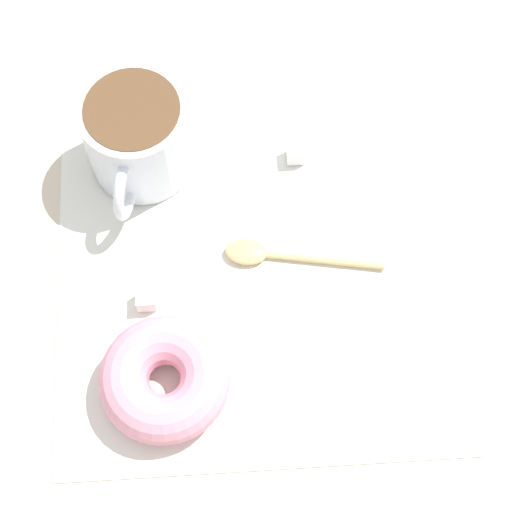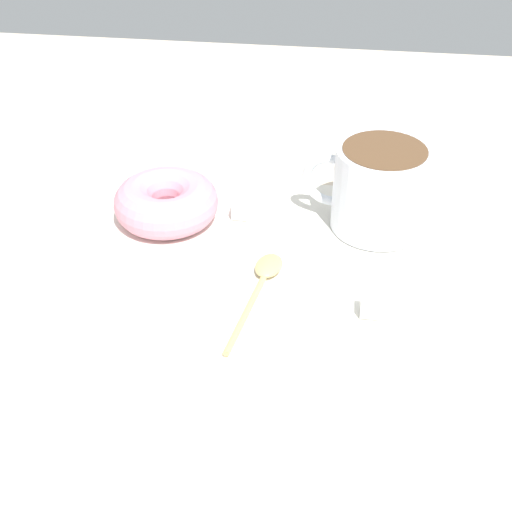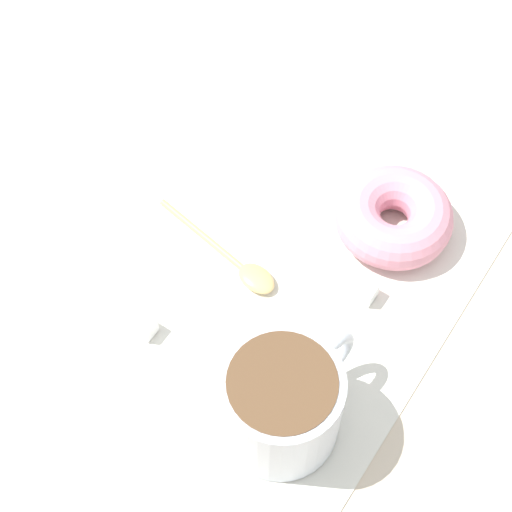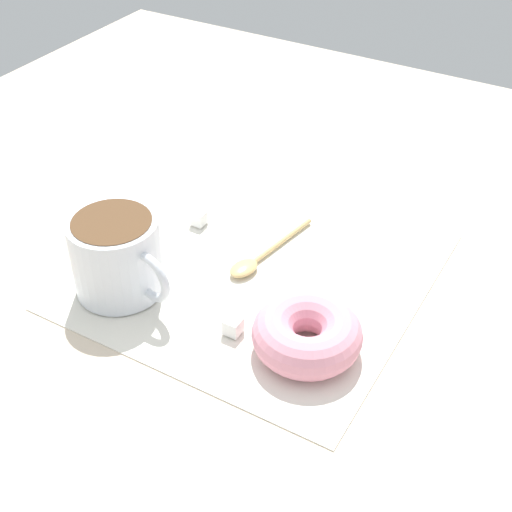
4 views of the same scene
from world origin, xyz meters
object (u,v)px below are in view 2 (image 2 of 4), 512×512
Objects in this scene: donut at (166,202)px; sugar_cube at (370,306)px; coffee_cup at (379,187)px; sugar_cube_extra at (240,209)px; spoon at (263,279)px.

donut reaches higher than sugar_cube.
coffee_cup reaches higher than sugar_cube_extra.
donut is 14.13cm from spoon.
sugar_cube is (-9.47, 3.03, 0.39)cm from spoon.
sugar_cube_extra is at bearing -45.96° from sugar_cube.
spoon is (-10.79, 8.97, -1.60)cm from donut.
donut is 6.37× the size of sugar_cube_extra.
donut reaches higher than spoon.
coffee_cup is at bearing -91.91° from sugar_cube.
sugar_cube is at bearing 134.04° from sugar_cube_extra.
coffee_cup reaches higher than sugar_cube.
sugar_cube_extra is (13.05, -13.50, 0.03)cm from sugar_cube.
donut is 0.76× the size of spoon.
spoon is at bearing -17.72° from sugar_cube.
spoon is at bearing 47.04° from coffee_cup.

